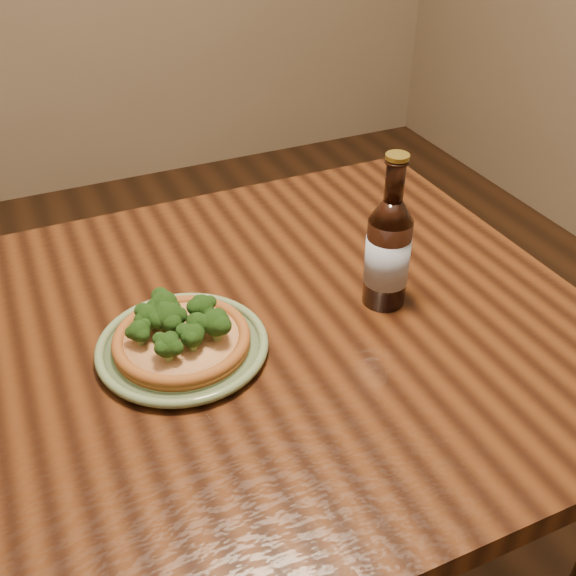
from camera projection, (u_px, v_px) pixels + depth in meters
name	position (u px, v px, depth m)	size (l,w,h in m)	color
table	(86.00, 425.00, 1.00)	(1.60, 0.90, 0.75)	#41200D
plate	(183.00, 347.00, 0.98)	(0.25, 0.25, 0.02)	#667C55
pizza	(181.00, 335.00, 0.97)	(0.20, 0.20, 0.07)	brown
beer_bottle	(388.00, 251.00, 1.04)	(0.07, 0.07, 0.25)	black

